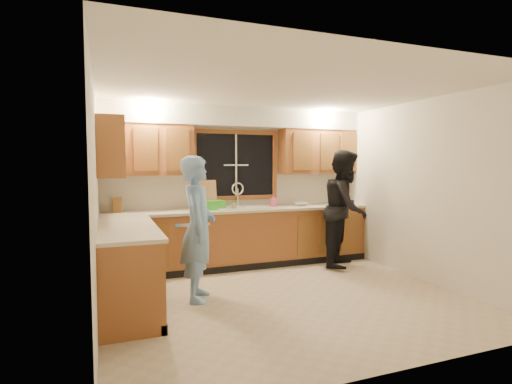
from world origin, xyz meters
TOP-DOWN VIEW (x-y plane):
  - floor at (0.00, 0.00)m, footprint 4.20×4.20m
  - ceiling at (0.00, 0.00)m, footprint 4.20×4.20m
  - wall_back at (0.00, 1.90)m, footprint 4.20×0.00m
  - wall_left at (-2.10, 0.00)m, footprint 0.00×3.80m
  - wall_right at (2.10, 0.00)m, footprint 0.00×3.80m
  - base_cabinets_back at (0.00, 1.60)m, footprint 4.20×0.60m
  - base_cabinets_left at (-1.80, 0.35)m, footprint 0.60×1.90m
  - countertop_back at (0.00, 1.58)m, footprint 4.20×0.63m
  - countertop_left at (-1.79, 0.35)m, footprint 0.63×1.90m
  - upper_cabinets_left at (-1.43, 1.73)m, footprint 1.35×0.33m
  - upper_cabinets_right at (1.43, 1.73)m, footprint 1.35×0.33m
  - upper_cabinets_return at (-1.94, 1.12)m, footprint 0.33×0.90m
  - soffit at (0.00, 1.72)m, footprint 4.20×0.35m
  - window_frame at (0.00, 1.89)m, footprint 1.44×0.03m
  - sink at (0.00, 1.60)m, footprint 0.86×0.52m
  - dishwasher at (-0.85, 1.59)m, footprint 0.60×0.56m
  - stove at (-1.80, -0.22)m, footprint 0.58×0.75m
  - man at (-0.99, 0.31)m, footprint 0.57×0.72m
  - woman at (1.54, 1.04)m, footprint 1.12×1.13m
  - knife_block at (-1.85, 1.73)m, footprint 0.13×0.11m
  - cutting_board at (-0.53, 1.78)m, footprint 0.33×0.12m
  - dish_crate at (-0.45, 1.59)m, footprint 0.30×0.28m
  - soap_bottle at (0.59, 1.70)m, footprint 0.10×0.11m
  - bowl at (1.05, 1.61)m, footprint 0.28×0.28m
  - can_left at (-0.21, 1.43)m, footprint 0.08×0.08m
  - can_right at (-0.19, 1.38)m, footprint 0.09×0.09m

SIDE VIEW (x-z plane):
  - floor at x=0.00m, z-range 0.00..0.00m
  - dishwasher at x=-0.85m, z-range 0.00..0.82m
  - base_cabinets_back at x=0.00m, z-range 0.00..0.88m
  - base_cabinets_left at x=-1.80m, z-range 0.00..0.88m
  - stove at x=-1.80m, z-range 0.00..0.90m
  - man at x=-0.99m, z-range 0.00..1.71m
  - sink at x=0.00m, z-range 0.58..1.15m
  - countertop_back at x=0.00m, z-range 0.88..0.92m
  - countertop_left at x=-1.79m, z-range 0.88..0.92m
  - woman at x=1.54m, z-range 0.00..1.84m
  - bowl at x=1.05m, z-range 0.92..0.98m
  - can_left at x=-0.21m, z-range 0.92..1.03m
  - can_right at x=-0.19m, z-range 0.92..1.05m
  - dish_crate at x=-0.45m, z-range 0.92..1.06m
  - soap_bottle at x=0.59m, z-range 0.92..1.12m
  - knife_block at x=-1.85m, z-range 0.92..1.14m
  - cutting_board at x=-0.53m, z-range 0.92..1.36m
  - wall_back at x=0.00m, z-range -0.85..3.35m
  - wall_left at x=-2.10m, z-range -0.65..3.15m
  - wall_right at x=2.10m, z-range -0.65..3.15m
  - window_frame at x=0.00m, z-range 1.03..2.17m
  - upper_cabinets_left at x=-1.43m, z-range 1.45..2.20m
  - upper_cabinets_right at x=1.43m, z-range 1.45..2.20m
  - upper_cabinets_return at x=-1.94m, z-range 1.45..2.20m
  - soffit at x=0.00m, z-range 2.20..2.50m
  - ceiling at x=0.00m, z-range 2.50..2.50m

